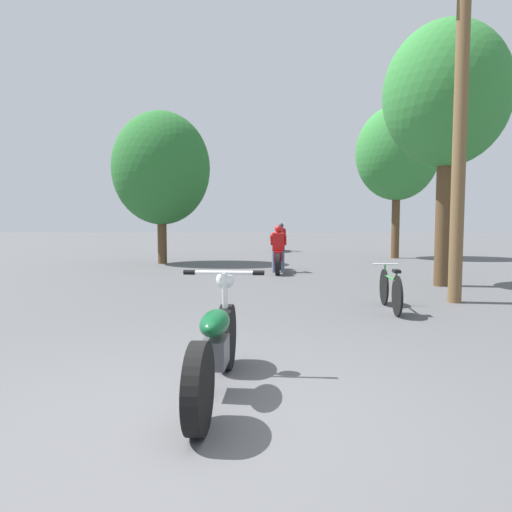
% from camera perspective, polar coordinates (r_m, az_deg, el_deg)
% --- Properties ---
extents(ground_plane, '(120.00, 120.00, 0.00)m').
position_cam_1_polar(ground_plane, '(3.69, -4.87, -19.47)').
color(ground_plane, '#515154').
extents(utility_pole, '(1.10, 0.24, 6.32)m').
position_cam_1_polar(utility_pole, '(9.28, 24.16, 14.88)').
color(utility_pole, brown).
rests_on(utility_pole, ground).
extents(roadside_tree_right_near, '(2.82, 2.53, 5.97)m').
position_cam_1_polar(roadside_tree_right_near, '(11.71, 22.69, 17.95)').
color(roadside_tree_right_near, '#513A23').
rests_on(roadside_tree_right_near, ground).
extents(roadside_tree_right_far, '(3.31, 2.98, 6.16)m').
position_cam_1_polar(roadside_tree_right_far, '(19.68, 17.23, 12.15)').
color(roadside_tree_right_far, '#513A23').
rests_on(roadside_tree_right_far, ground).
extents(roadside_tree_left, '(3.44, 3.09, 5.34)m').
position_cam_1_polar(roadside_tree_left, '(16.65, -11.78, 10.65)').
color(roadside_tree_left, '#513A23').
rests_on(roadside_tree_left, ground).
extents(motorcycle_foreground, '(0.78, 2.09, 1.02)m').
position_cam_1_polar(motorcycle_foreground, '(4.02, -5.04, -11.07)').
color(motorcycle_foreground, black).
rests_on(motorcycle_foreground, ground).
extents(motorcycle_rider_lead, '(0.50, 2.15, 1.38)m').
position_cam_1_polar(motorcycle_rider_lead, '(13.43, 2.80, 0.17)').
color(motorcycle_rider_lead, black).
rests_on(motorcycle_rider_lead, ground).
extents(motorcycle_rider_far, '(0.50, 2.07, 1.42)m').
position_cam_1_polar(motorcycle_rider_far, '(23.00, 3.15, 1.94)').
color(motorcycle_rider_far, black).
rests_on(motorcycle_rider_far, ground).
extents(bicycle_parked, '(0.44, 1.64, 0.75)m').
position_cam_1_polar(bicycle_parked, '(8.00, 16.45, -4.06)').
color(bicycle_parked, black).
rests_on(bicycle_parked, ground).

